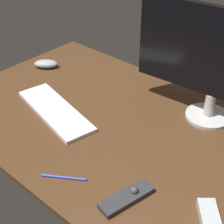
# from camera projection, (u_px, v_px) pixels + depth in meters

# --- Properties ---
(desk) EXTENTS (1.40, 0.84, 0.02)m
(desk) POSITION_uv_depth(u_px,v_px,m) (119.00, 128.00, 1.34)
(desk) COLOR #4C301C
(desk) RESTS_ON ground
(monitor) EXTENTS (0.63, 0.17, 0.43)m
(monitor) POSITION_uv_depth(u_px,v_px,m) (218.00, 60.00, 1.24)
(monitor) COLOR silver
(monitor) RESTS_ON desk
(keyboard) EXTENTS (0.42, 0.21, 0.01)m
(keyboard) POSITION_uv_depth(u_px,v_px,m) (55.00, 111.00, 1.40)
(keyboard) COLOR white
(keyboard) RESTS_ON desk
(computer_mouse) EXTENTS (0.13, 0.12, 0.04)m
(computer_mouse) POSITION_uv_depth(u_px,v_px,m) (46.00, 64.00, 1.70)
(computer_mouse) COLOR #999EA5
(computer_mouse) RESTS_ON desk
(media_remote) EXTENTS (0.09, 0.18, 0.03)m
(media_remote) POSITION_uv_depth(u_px,v_px,m) (127.00, 197.00, 1.03)
(media_remote) COLOR #2D2D33
(media_remote) RESTS_ON desk
(pen) EXTENTS (0.12, 0.09, 0.01)m
(pen) POSITION_uv_depth(u_px,v_px,m) (64.00, 177.00, 1.11)
(pen) COLOR blue
(pen) RESTS_ON desk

